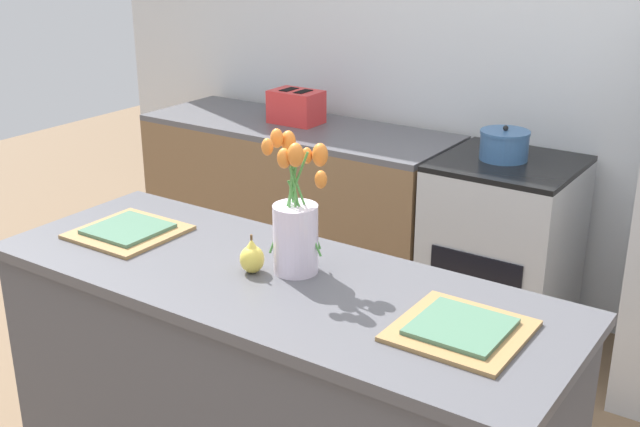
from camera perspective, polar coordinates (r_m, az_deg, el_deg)
name	(u,v)px	position (r m, az deg, el deg)	size (l,w,h in m)	color
back_wall	(530,42)	(3.95, 14.70, 11.73)	(5.20, 0.08, 2.70)	silver
kitchen_island	(275,409)	(2.58, -3.21, -13.70)	(1.80, 0.66, 0.91)	#4C4C51
back_counter	(298,205)	(4.31, -1.60, 0.60)	(1.68, 0.60, 0.88)	brown
stove_range	(502,253)	(3.80, 12.80, -2.76)	(0.60, 0.61, 0.88)	#B2B5B7
flower_vase	(296,224)	(2.33, -1.74, -0.74)	(0.19, 0.16, 0.42)	silver
pear_figurine	(252,258)	(2.37, -4.86, -3.14)	(0.07, 0.07, 0.12)	#E5CC4C
plate_setting_left	(128,231)	(2.73, -13.52, -1.23)	(0.32, 0.32, 0.02)	olive
plate_setting_right	(460,330)	(2.08, 9.94, -8.14)	(0.32, 0.32, 0.02)	olive
toaster	(296,107)	(4.20, -1.71, 7.60)	(0.28, 0.18, 0.17)	red
cooking_pot	(504,145)	(3.65, 12.97, 4.77)	(0.22, 0.22, 0.15)	#386093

